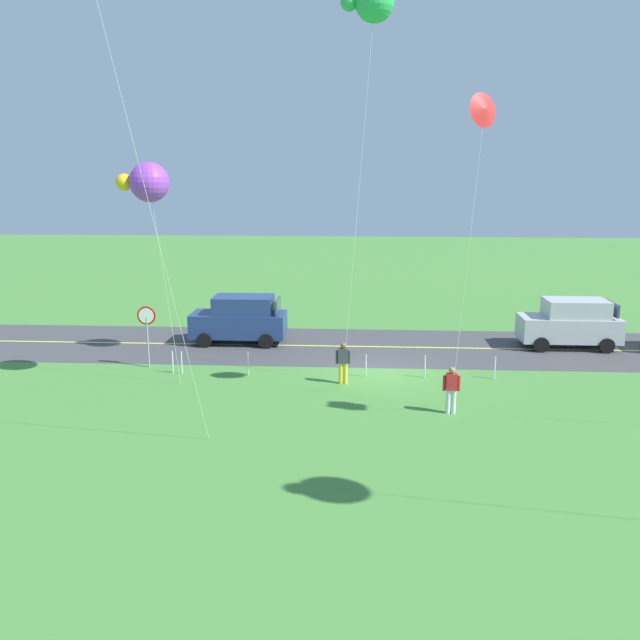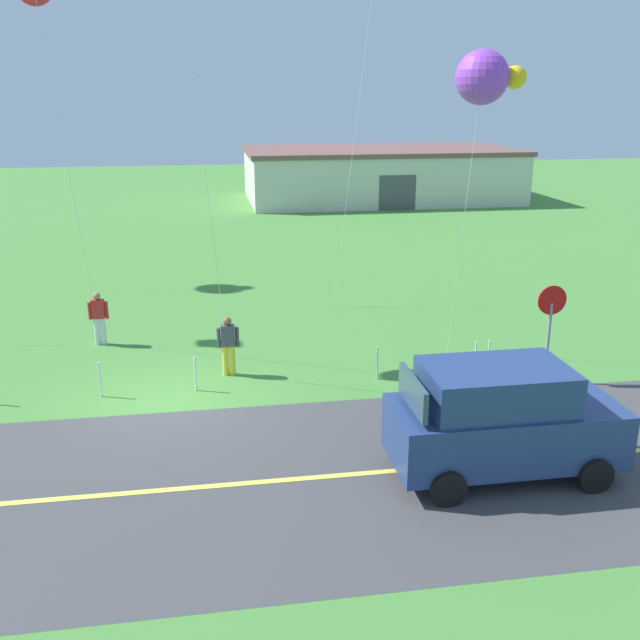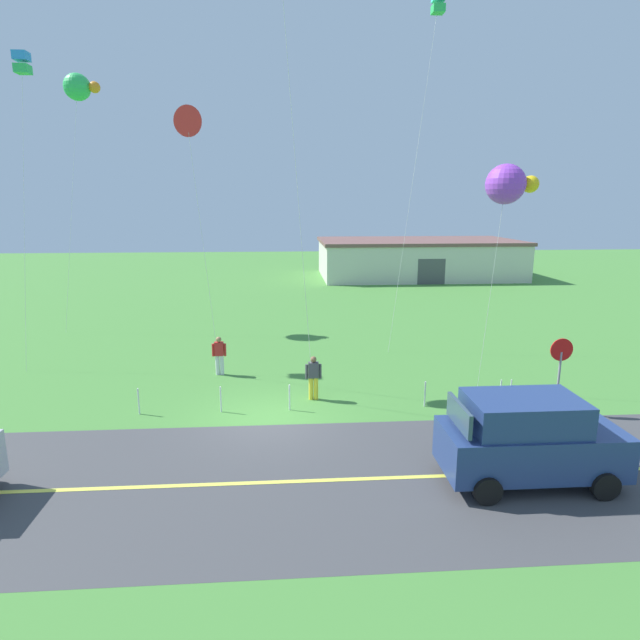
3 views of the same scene
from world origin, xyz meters
name	(u,v)px [view 3 (image 3 of 3)]	position (x,y,z in m)	size (l,w,h in m)	color
ground_plane	(269,420)	(0.00, 0.00, -0.05)	(120.00, 120.00, 0.10)	#478438
asphalt_road	(265,483)	(0.00, -4.00, 0.00)	(120.00, 7.00, 0.00)	#424244
road_centre_stripe	(265,482)	(0.00, -4.00, 0.01)	(120.00, 0.16, 0.00)	#E5E04C
car_suv_foreground	(528,439)	(6.55, -4.37, 1.15)	(4.40, 2.12, 2.24)	navy
stop_sign	(560,361)	(9.62, -0.10, 1.80)	(0.76, 0.08, 2.56)	gray
person_adult_near	(313,376)	(1.55, 1.64, 0.86)	(0.58, 0.22, 1.60)	yellow
person_adult_companion	(219,354)	(-2.11, 4.67, 0.86)	(0.58, 0.22, 1.60)	silver
kite_blue_mid	(187,122)	(-2.83, 4.17, 9.72)	(1.28, 0.97, 10.31)	silver
kite_yellow_high	(78,87)	(-10.21, 14.76, 12.91)	(2.20, 3.08, 13.61)	silver
kite_green_far	(507,184)	(8.46, 2.45, 7.52)	(1.90, 1.40, 8.22)	silver
kite_pink_drift	(438,5)	(7.83, 10.10, 15.75)	(2.71, 3.00, 16.26)	silver
kite_orange_near	(22,64)	(-10.17, 8.35, 12.52)	(0.56, 3.01, 13.01)	silver
warehouse_distant	(417,258)	(13.25, 32.90, 1.75)	(18.36, 10.20, 3.50)	beige
fence_post_0	(139,401)	(-4.32, 0.70, 0.45)	(0.05, 0.05, 0.90)	silver
fence_post_1	(221,399)	(-1.62, 0.70, 0.45)	(0.05, 0.05, 0.90)	silver
fence_post_2	(289,397)	(0.68, 0.70, 0.45)	(0.05, 0.05, 0.90)	silver
fence_post_3	(425,394)	(5.35, 0.70, 0.45)	(0.05, 0.05, 0.90)	silver
fence_post_4	(500,392)	(8.02, 0.70, 0.45)	(0.05, 0.05, 0.90)	silver
fence_post_5	(511,392)	(8.39, 0.70, 0.45)	(0.05, 0.05, 0.90)	silver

